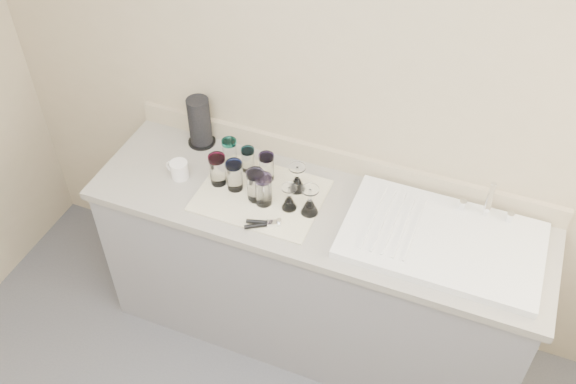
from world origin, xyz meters
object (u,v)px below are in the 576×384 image
at_px(can_opener, 263,224).
at_px(paper_towel_roll, 200,122).
at_px(sink_unit, 443,239).
at_px(tumbler_purple, 267,167).
at_px(tumbler_teal, 230,152).
at_px(tumbler_extra, 263,190).
at_px(goblet_front_left, 289,201).
at_px(goblet_front_right, 310,204).
at_px(goblet_back_left, 297,182).
at_px(tumbler_blue, 234,175).
at_px(tumbler_lavender, 255,185).
at_px(white_mug, 179,170).
at_px(tumbler_magenta, 218,169).
at_px(tumbler_cyan, 248,159).

height_order(can_opener, paper_towel_roll, paper_towel_roll).
relative_size(sink_unit, tumbler_purple, 5.88).
bearing_deg(tumbler_teal, tumbler_extra, -35.87).
xyz_separation_m(goblet_front_left, goblet_front_right, (0.09, 0.01, 0.01)).
bearing_deg(goblet_back_left, tumbler_blue, -160.26).
bearing_deg(goblet_back_left, tumbler_extra, -128.21).
xyz_separation_m(tumbler_lavender, white_mug, (-0.39, 0.01, -0.04)).
relative_size(tumbler_magenta, goblet_front_right, 1.11).
relative_size(tumbler_cyan, goblet_front_right, 0.90).
relative_size(tumbler_magenta, tumbler_extra, 1.01).
distance_m(sink_unit, tumbler_cyan, 0.94).
relative_size(tumbler_magenta, can_opener, 1.02).
xyz_separation_m(tumbler_purple, white_mug, (-0.38, -0.13, -0.04)).
xyz_separation_m(tumbler_lavender, goblet_front_right, (0.25, 0.01, -0.03)).
xyz_separation_m(tumbler_purple, goblet_front_left, (0.16, -0.14, -0.03)).
distance_m(goblet_front_left, can_opener, 0.16).
bearing_deg(can_opener, goblet_front_right, 43.57).
xyz_separation_m(tumbler_teal, goblet_back_left, (0.35, -0.05, -0.03)).
relative_size(tumbler_extra, can_opener, 1.01).
xyz_separation_m(goblet_front_left, white_mug, (-0.55, 0.01, -0.01)).
distance_m(tumbler_lavender, goblet_front_right, 0.25).
bearing_deg(goblet_back_left, goblet_front_left, -85.16).
bearing_deg(sink_unit, tumbler_lavender, -176.36).
height_order(tumbler_teal, can_opener, tumbler_teal).
xyz_separation_m(sink_unit, tumbler_extra, (-0.78, -0.06, 0.07)).
height_order(tumbler_extra, goblet_front_left, tumbler_extra).
distance_m(tumbler_teal, paper_towel_roll, 0.23).
relative_size(tumbler_teal, tumbler_purple, 1.00).
height_order(tumbler_cyan, tumbler_magenta, tumbler_magenta).
xyz_separation_m(tumbler_blue, goblet_front_left, (0.27, -0.03, -0.03)).
bearing_deg(goblet_front_right, paper_towel_roll, 158.50).
relative_size(goblet_back_left, goblet_front_right, 0.97).
bearing_deg(sink_unit, can_opener, -165.13).
distance_m(tumbler_teal, tumbler_cyan, 0.10).
bearing_deg(tumbler_extra, paper_towel_roll, 148.33).
relative_size(tumbler_magenta, white_mug, 1.28).
distance_m(sink_unit, goblet_front_left, 0.67).
bearing_deg(goblet_front_right, tumbler_extra, -174.77).
xyz_separation_m(tumbler_cyan, goblet_front_left, (0.27, -0.16, -0.02)).
relative_size(tumbler_purple, goblet_front_right, 1.00).
bearing_deg(goblet_front_left, white_mug, 179.33).
relative_size(tumbler_cyan, tumbler_purple, 0.89).
bearing_deg(tumbler_extra, tumbler_purple, 108.31).
distance_m(goblet_front_left, white_mug, 0.55).
xyz_separation_m(tumbler_teal, tumbler_extra, (0.25, -0.18, 0.01)).
bearing_deg(tumbler_lavender, tumbler_blue, 166.78).
height_order(tumbler_teal, tumbler_purple, same).
height_order(tumbler_cyan, tumbler_purple, tumbler_purple).
xyz_separation_m(tumbler_teal, goblet_front_right, (0.46, -0.16, -0.02)).
bearing_deg(goblet_front_right, goblet_front_left, -175.83).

